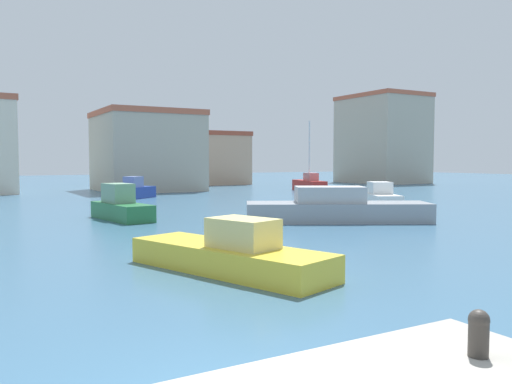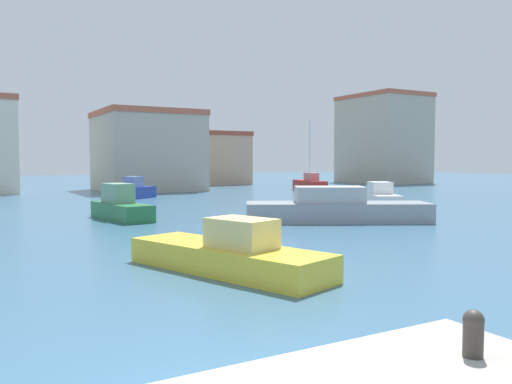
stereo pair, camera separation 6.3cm
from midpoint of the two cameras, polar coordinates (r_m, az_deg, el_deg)
The scene contains 11 objects.
water at distance 30.51m, azimuth 5.49°, elevation -1.81°, with size 160.00×160.00×0.00m, color #38607F.
mooring_bollard at distance 5.49m, azimuth 23.01°, elevation -13.87°, with size 0.20×0.20×0.45m.
sailboat_red_center_channel at distance 47.43m, azimuth 5.94°, elevation 0.83°, with size 2.56×5.28×6.38m.
motorboat_green_far_left at distance 25.47m, azimuth -14.51°, elevation -1.58°, with size 2.03×4.40×1.70m.
motorboat_yellow_distant_east at distance 13.14m, azimuth -2.80°, elevation -6.85°, with size 3.46×6.02×1.39m.
motorboat_grey_inner_mooring at distance 24.06m, azimuth 8.81°, elevation -1.82°, with size 8.34×5.84×1.61m.
motorboat_white_behind_lamppost at distance 32.42m, azimuth 13.34°, elevation -0.63°, with size 3.39×4.91×1.51m.
motorboat_blue_outer_mooring at distance 39.12m, azimuth -13.19°, elevation 0.11°, with size 3.96×3.56×1.64m.
yacht_club at distance 49.81m, azimuth -11.80°, elevation 4.42°, with size 8.72×9.42×7.35m.
harbor_office at distance 60.96m, azimuth -6.05°, elevation 3.72°, with size 10.49×6.62×6.14m.
warehouse_block at distance 67.31m, azimuth 13.72°, elevation 5.66°, with size 7.76×9.96×10.94m.
Camera 2 is at (-2.40, -4.90, 2.80)m, focal length 36.53 mm.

